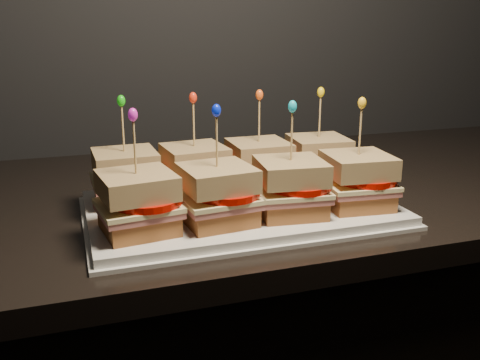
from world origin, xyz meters
name	(u,v)px	position (x,y,z in m)	size (l,w,h in m)	color
granite_slab	(17,217)	(-0.14, 1.67, 0.85)	(2.60, 0.68, 0.03)	black
platter	(240,209)	(0.19, 1.53, 0.87)	(0.45, 0.28, 0.02)	white
platter_rim	(240,213)	(0.19, 1.53, 0.87)	(0.46, 0.29, 0.01)	white
sandwich_0_bread_bot	(127,194)	(0.03, 1.59, 0.89)	(0.09, 0.09, 0.02)	brown
sandwich_0_ham	(126,183)	(0.03, 1.59, 0.91)	(0.10, 0.09, 0.01)	#BC6363
sandwich_0_cheese	(126,179)	(0.03, 1.59, 0.92)	(0.10, 0.10, 0.01)	#FBEBA3
sandwich_0_tomato	(134,174)	(0.04, 1.59, 0.92)	(0.09, 0.09, 0.01)	red
sandwich_0_bread_top	(125,161)	(0.03, 1.59, 0.94)	(0.09, 0.09, 0.03)	brown
sandwich_0_pick	(123,131)	(0.03, 1.59, 0.99)	(0.00, 0.00, 0.09)	tan
sandwich_0_frill	(121,101)	(0.03, 1.59, 1.03)	(0.01, 0.01, 0.02)	#18A811
sandwich_1_bread_bot	(195,187)	(0.14, 1.59, 0.89)	(0.09, 0.09, 0.02)	brown
sandwich_1_ham	(195,177)	(0.14, 1.59, 0.91)	(0.10, 0.09, 0.01)	#BC6363
sandwich_1_cheese	(195,173)	(0.14, 1.59, 0.92)	(0.10, 0.10, 0.01)	#FBEBA3
sandwich_1_tomato	(203,169)	(0.15, 1.59, 0.92)	(0.09, 0.09, 0.01)	red
sandwich_1_bread_top	(194,156)	(0.14, 1.59, 0.94)	(0.09, 0.09, 0.03)	brown
sandwich_1_pick	(194,127)	(0.14, 1.59, 0.99)	(0.00, 0.00, 0.09)	tan
sandwich_1_frill	(193,98)	(0.14, 1.59, 1.03)	(0.01, 0.01, 0.02)	red
sandwich_2_bread_bot	(259,181)	(0.24, 1.59, 0.89)	(0.09, 0.09, 0.02)	brown
sandwich_2_ham	(259,171)	(0.24, 1.59, 0.91)	(0.10, 0.09, 0.01)	#BC6363
sandwich_2_cheese	(259,167)	(0.24, 1.59, 0.92)	(0.10, 0.10, 0.01)	#FBEBA3
sandwich_2_tomato	(267,163)	(0.26, 1.59, 0.92)	(0.09, 0.09, 0.01)	red
sandwich_2_bread_top	(259,151)	(0.24, 1.59, 0.94)	(0.09, 0.09, 0.03)	brown
sandwich_2_pick	(259,123)	(0.24, 1.59, 0.99)	(0.00, 0.00, 0.09)	tan
sandwich_2_frill	(259,95)	(0.24, 1.59, 1.03)	(0.01, 0.01, 0.02)	#EA5316
sandwich_3_bread_bot	(317,175)	(0.35, 1.59, 0.89)	(0.09, 0.09, 0.02)	brown
sandwich_3_ham	(318,166)	(0.35, 1.59, 0.91)	(0.10, 0.09, 0.01)	#BC6363
sandwich_3_cheese	(318,162)	(0.35, 1.59, 0.92)	(0.10, 0.10, 0.01)	#FBEBA3
sandwich_3_tomato	(326,158)	(0.36, 1.59, 0.92)	(0.09, 0.09, 0.01)	red
sandwich_3_bread_top	(319,146)	(0.35, 1.59, 0.94)	(0.09, 0.09, 0.03)	brown
sandwich_3_pick	(320,119)	(0.35, 1.59, 0.99)	(0.00, 0.00, 0.09)	tan
sandwich_3_frill	(321,92)	(0.35, 1.59, 1.03)	(0.01, 0.01, 0.02)	yellow
sandwich_4_bread_bot	(139,222)	(0.03, 1.46, 0.89)	(0.09, 0.09, 0.02)	brown
sandwich_4_ham	(138,210)	(0.03, 1.46, 0.91)	(0.10, 0.09, 0.01)	#BC6363
sandwich_4_cheese	(138,205)	(0.03, 1.46, 0.92)	(0.10, 0.10, 0.01)	#FBEBA3
sandwich_4_tomato	(148,200)	(0.04, 1.46, 0.92)	(0.09, 0.09, 0.01)	red
sandwich_4_bread_top	(137,185)	(0.03, 1.46, 0.94)	(0.09, 0.09, 0.03)	brown
sandwich_4_pick	(135,150)	(0.03, 1.46, 0.99)	(0.00, 0.00, 0.09)	tan
sandwich_4_frill	(133,115)	(0.03, 1.46, 1.03)	(0.01, 0.01, 0.02)	#CD23AD
sandwich_5_bread_bot	(218,213)	(0.14, 1.46, 0.89)	(0.09, 0.09, 0.02)	brown
sandwich_5_ham	(218,202)	(0.14, 1.46, 0.91)	(0.10, 0.09, 0.01)	#BC6363
sandwich_5_cheese	(217,197)	(0.14, 1.46, 0.92)	(0.10, 0.10, 0.01)	#FBEBA3
sandwich_5_tomato	(227,192)	(0.15, 1.46, 0.92)	(0.09, 0.09, 0.01)	red
sandwich_5_bread_top	(217,178)	(0.14, 1.46, 0.94)	(0.09, 0.09, 0.03)	brown
sandwich_5_pick	(217,144)	(0.14, 1.46, 0.99)	(0.00, 0.00, 0.09)	tan
sandwich_5_frill	(216,110)	(0.14, 1.46, 1.03)	(0.01, 0.01, 0.02)	#0920DA
sandwich_6_bread_bot	(290,205)	(0.24, 1.46, 0.89)	(0.09, 0.09, 0.02)	brown
sandwich_6_ham	(290,194)	(0.24, 1.46, 0.91)	(0.10, 0.09, 0.01)	#BC6363
sandwich_6_cheese	(290,190)	(0.24, 1.46, 0.92)	(0.10, 0.10, 0.01)	#FBEBA3
sandwich_6_tomato	(300,185)	(0.26, 1.46, 0.92)	(0.09, 0.09, 0.01)	red
sandwich_6_bread_top	(291,171)	(0.24, 1.46, 0.94)	(0.09, 0.09, 0.03)	brown
sandwich_6_pick	(292,139)	(0.24, 1.46, 0.99)	(0.00, 0.00, 0.09)	tan
sandwich_6_frill	(292,106)	(0.24, 1.46, 1.03)	(0.01, 0.01, 0.02)	#15A7BC
sandwich_7_bread_bot	(356,198)	(0.35, 1.46, 0.89)	(0.09, 0.09, 0.02)	brown
sandwich_7_ham	(357,187)	(0.35, 1.46, 0.91)	(0.10, 0.09, 0.01)	#BC6363
sandwich_7_cheese	(357,183)	(0.35, 1.46, 0.92)	(0.10, 0.10, 0.01)	#FBEBA3
sandwich_7_tomato	(367,178)	(0.36, 1.46, 0.92)	(0.09, 0.09, 0.01)	red
sandwich_7_bread_top	(358,165)	(0.35, 1.46, 0.94)	(0.09, 0.09, 0.03)	brown
sandwich_7_pick	(360,134)	(0.35, 1.46, 0.99)	(0.00, 0.00, 0.09)	tan
sandwich_7_frill	(362,103)	(0.35, 1.46, 1.03)	(0.01, 0.01, 0.02)	gold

